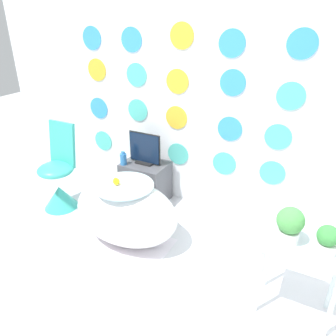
% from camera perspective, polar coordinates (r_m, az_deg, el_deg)
% --- Properties ---
extents(ground_plane, '(12.00, 12.00, 0.00)m').
position_cam_1_polar(ground_plane, '(2.71, -15.90, -21.91)').
color(ground_plane, silver).
extents(wall_back_dotted, '(4.70, 0.05, 2.60)m').
position_cam_1_polar(wall_back_dotted, '(3.35, 2.22, 14.44)').
color(wall_back_dotted, white).
rests_on(wall_back_dotted, ground_plane).
extents(rug, '(0.95, 0.64, 0.01)m').
position_cam_1_polar(rug, '(3.15, -8.93, -12.94)').
color(rug, silver).
rests_on(rug, ground_plane).
extents(bathtub, '(1.00, 0.64, 0.59)m').
position_cam_1_polar(bathtub, '(3.04, -7.34, -7.56)').
color(bathtub, white).
rests_on(bathtub, ground_plane).
extents(rubber_duck, '(0.06, 0.07, 0.07)m').
position_cam_1_polar(rubber_duck, '(2.86, -9.03, -2.27)').
color(rubber_duck, yellow).
rests_on(rubber_duck, bathtub).
extents(chair, '(0.38, 0.38, 0.93)m').
position_cam_1_polar(chair, '(3.69, -18.46, -2.47)').
color(chair, '#38B2A3').
rests_on(chair, ground_plane).
extents(tv_cabinet, '(0.48, 0.37, 0.46)m').
position_cam_1_polar(tv_cabinet, '(3.66, -3.91, -2.41)').
color(tv_cabinet, '#4C4C51').
rests_on(tv_cabinet, ground_plane).
extents(tv, '(0.37, 0.12, 0.34)m').
position_cam_1_polar(tv, '(3.49, -4.08, 3.16)').
color(tv, black).
rests_on(tv, tv_cabinet).
extents(vase, '(0.07, 0.07, 0.15)m').
position_cam_1_polar(vase, '(3.52, -7.79, 1.61)').
color(vase, '#2D72B7').
rests_on(vase, tv_cabinet).
extents(side_table, '(0.51, 0.33, 0.58)m').
position_cam_1_polar(side_table, '(2.44, 22.24, -14.58)').
color(side_table, silver).
rests_on(side_table, ground_plane).
extents(potted_plant_left, '(0.18, 0.18, 0.26)m').
position_cam_1_polar(potted_plant_left, '(2.28, 20.46, -9.15)').
color(potted_plant_left, white).
rests_on(potted_plant_left, side_table).
extents(potted_plant_right, '(0.14, 0.14, 0.20)m').
position_cam_1_polar(potted_plant_right, '(2.30, 25.94, -11.24)').
color(potted_plant_right, white).
rests_on(potted_plant_right, side_table).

